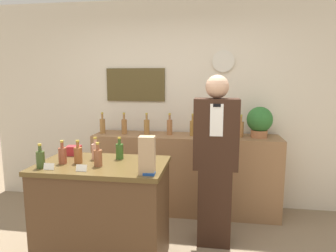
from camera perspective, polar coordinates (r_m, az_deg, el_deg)
back_wall at (r=4.01m, az=1.16°, el=4.13°), size 5.20×0.09×2.70m
back_shelf at (r=3.87m, az=3.31°, el=-9.04°), size 2.31×0.48×0.99m
display_counter at (r=2.89m, az=-12.11°, el=-16.07°), size 1.13×0.69×0.95m
shopkeeper at (r=3.07m, az=9.00°, el=-6.82°), size 0.44×0.27×1.73m
potted_plant at (r=3.75m, az=17.05°, el=0.93°), size 0.31×0.31×0.37m
paper_bag at (r=2.34m, az=-4.01°, el=-5.60°), size 0.13×0.10×0.30m
tape_dispenser at (r=2.35m, az=-3.52°, el=-8.78°), size 0.09×0.06×0.07m
price_card_left at (r=2.66m, az=-21.74°, el=-7.17°), size 0.09×0.02×0.06m
price_card_right at (r=2.53m, az=-16.17°, el=-7.69°), size 0.09×0.02×0.06m
gift_box at (r=3.07m, az=-17.48°, el=-4.48°), size 0.14×0.12×0.09m
counter_bottle_0 at (r=2.73m, az=-23.13°, el=-5.79°), size 0.07×0.07×0.21m
counter_bottle_1 at (r=2.79m, az=-19.46°, el=-5.21°), size 0.07×0.07×0.21m
counter_bottle_2 at (r=2.77m, az=-16.75°, el=-5.23°), size 0.07×0.07×0.21m
counter_bottle_3 at (r=2.86m, az=-13.64°, el=-4.62°), size 0.07×0.07×0.21m
counter_bottle_4 at (r=2.63m, az=-13.20°, el=-5.82°), size 0.07×0.07×0.21m
counter_bottle_5 at (r=2.82m, az=-9.21°, el=-4.67°), size 0.07×0.07×0.21m
shelf_bottle_0 at (r=3.95m, az=-12.36°, el=0.11°), size 0.07×0.07×0.27m
shelf_bottle_1 at (r=3.86m, az=-8.34°, el=0.01°), size 0.07×0.07×0.27m
shelf_bottle_2 at (r=3.80m, az=-4.07°, el=-0.06°), size 0.07×0.07×0.27m
shelf_bottle_3 at (r=3.76m, az=0.30°, el=-0.12°), size 0.07×0.07×0.27m
shelf_bottle_4 at (r=3.72m, az=4.71°, el=-0.27°), size 0.07×0.07×0.27m
shelf_bottle_5 at (r=3.69m, az=9.19°, el=-0.41°), size 0.07×0.07×0.27m
shelf_bottle_6 at (r=3.71m, az=13.68°, el=-0.50°), size 0.07×0.07×0.27m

